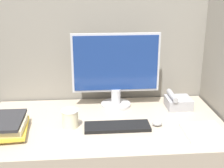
% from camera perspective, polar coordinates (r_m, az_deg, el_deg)
% --- Properties ---
extents(cubicle_panel_rear, '(1.85, 0.04, 1.48)m').
position_cam_1_polar(cubicle_panel_rear, '(2.34, -1.87, -2.99)').
color(cubicle_panel_rear, gray).
rests_on(cubicle_panel_rear, ground_plane).
extents(cubicle_panel_right, '(0.04, 0.86, 1.48)m').
position_cam_1_polar(cubicle_panel_right, '(2.15, 19.65, -6.19)').
color(cubicle_panel_right, gray).
rests_on(cubicle_panel_right, ground_plane).
extents(monitor, '(0.59, 0.20, 0.50)m').
position_cam_1_polar(monitor, '(2.08, 0.72, 2.48)').
color(monitor, '#B7B7BC').
rests_on(monitor, desk).
extents(keyboard, '(0.39, 0.13, 0.02)m').
position_cam_1_polar(keyboard, '(1.85, 0.96, -7.79)').
color(keyboard, black).
rests_on(keyboard, desk).
extents(mouse, '(0.06, 0.05, 0.03)m').
position_cam_1_polar(mouse, '(1.90, 8.27, -7.17)').
color(mouse, gray).
rests_on(mouse, desk).
extents(coffee_cup, '(0.10, 0.10, 0.11)m').
position_cam_1_polar(coffee_cup, '(1.87, -7.65, -6.24)').
color(coffee_cup, beige).
rests_on(coffee_cup, desk).
extents(book_stack, '(0.23, 0.31, 0.09)m').
position_cam_1_polar(book_stack, '(1.87, -18.57, -7.41)').
color(book_stack, olive).
rests_on(book_stack, desk).
extents(desk_telephone, '(0.16, 0.18, 0.11)m').
position_cam_1_polar(desk_telephone, '(2.17, 11.91, -3.21)').
color(desk_telephone, '#99999E').
rests_on(desk_telephone, desk).
extents(paper_pile, '(0.22, 0.23, 0.02)m').
position_cam_1_polar(paper_pile, '(1.86, 16.45, -8.48)').
color(paper_pile, white).
rests_on(paper_pile, desk).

